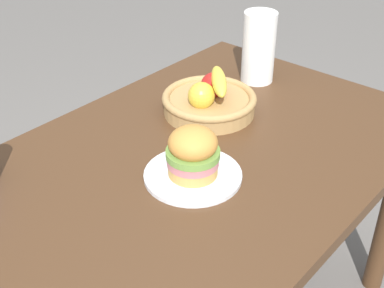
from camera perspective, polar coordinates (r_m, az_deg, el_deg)
name	(u,v)px	position (r m, az deg, el deg)	size (l,w,h in m)	color
dining_table	(194,185)	(1.49, 0.24, -4.48)	(1.40, 0.90, 0.75)	#4C301C
plate	(193,175)	(1.35, 0.10, -3.38)	(0.25, 0.25, 0.01)	white
sandwich	(193,152)	(1.31, 0.10, -0.88)	(0.14, 0.14, 0.13)	tan
fruit_basket	(209,100)	(1.62, 1.89, 4.78)	(0.29, 0.29, 0.13)	tan
paper_towel_roll	(259,47)	(1.81, 7.21, 10.30)	(0.11, 0.11, 0.24)	white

